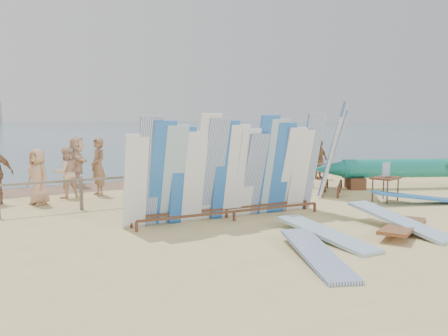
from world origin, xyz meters
TOP-DOWN VIEW (x-y plane):
  - ground at (0.00, 0.00)m, footprint 160.00×160.00m
  - wet_sand_strip at (0.00, 7.20)m, footprint 40.00×2.60m
  - fence at (0.00, 3.00)m, footprint 12.08×0.08m
  - main_surfboard_rack at (-1.19, -0.02)m, footprint 5.18×0.99m
  - side_surfboard_rack at (3.80, 1.79)m, footprint 2.37×2.28m
  - outrigger_canoe at (6.82, 1.16)m, footprint 6.78×3.59m
  - vendor_table at (4.01, -0.20)m, footprint 1.00×0.82m
  - flat_board_d at (4.53, -1.00)m, footprint 2.68×1.62m
  - flat_board_a at (-0.48, -2.56)m, footprint 0.71×2.73m
  - flat_board_b at (1.44, -2.79)m, footprint 0.76×2.72m
  - flat_board_c at (1.46, -2.91)m, footprint 2.63×1.80m
  - flat_board_e at (-1.57, -3.53)m, footprint 1.55×2.71m
  - beach_chair_left at (-0.63, 4.14)m, footprint 0.77×0.78m
  - beach_chair_right at (0.78, 3.82)m, footprint 0.74×0.75m
  - stroller at (1.08, 3.67)m, footprint 0.63×0.82m
  - beachgoer_4 at (-1.33, 4.49)m, footprint 0.89×1.10m
  - beachgoer_0 at (-4.85, 4.38)m, footprint 0.70×0.86m
  - beachgoer_10 at (5.69, 4.57)m, footprint 0.97×0.52m
  - beachgoer_8 at (4.23, 4.23)m, footprint 0.60×0.86m
  - beachgoer_2 at (-3.93, 5.13)m, footprint 0.82×0.51m
  - beachgoer_3 at (-0.69, 6.44)m, footprint 1.12×1.10m
  - beachgoer_1 at (-2.95, 5.10)m, footprint 0.44×0.70m
  - beachgoer_7 at (3.67, 6.60)m, footprint 0.46×0.66m
  - beachgoer_6 at (1.55, 4.06)m, footprint 0.81×0.41m
  - beachgoer_9 at (5.57, 5.83)m, footprint 0.60×1.14m
  - beachgoer_5 at (1.64, 5.72)m, footprint 0.90×1.49m
  - beachgoer_11 at (-3.03, 7.50)m, footprint 0.74×1.70m

SIDE VIEW (x-z plane):
  - ground at x=0.00m, z-range 0.00..0.00m
  - wet_sand_strip at x=0.00m, z-range -0.01..0.01m
  - flat_board_d at x=4.53m, z-range -0.19..0.19m
  - flat_board_a at x=-0.48m, z-range -0.12..0.12m
  - flat_board_b at x=1.44m, z-range -0.21..0.21m
  - flat_board_c at x=1.46m, z-range -0.12..0.12m
  - flat_board_e at x=-1.57m, z-range -0.11..0.11m
  - beach_chair_left at x=-0.63m, z-range -0.18..0.70m
  - beach_chair_right at x=0.78m, z-range -0.19..0.72m
  - vendor_table at x=4.01m, z-range -0.19..0.96m
  - stroller at x=1.08m, z-range -0.10..0.92m
  - fence at x=0.00m, z-range 0.18..1.08m
  - outrigger_canoe at x=6.82m, z-range 0.14..1.17m
  - beachgoer_5 at x=1.64m, z-range 0.00..1.53m
  - beachgoer_2 at x=-3.93m, z-range 0.00..1.56m
  - beachgoer_10 at x=5.69m, z-range 0.00..1.57m
  - beachgoer_0 at x=-4.85m, z-range 0.00..1.58m
  - beachgoer_8 at x=4.23m, z-range 0.00..1.60m
  - beachgoer_6 at x=1.55m, z-range 0.00..1.63m
  - beachgoer_7 at x=3.67m, z-range 0.00..1.65m
  - beachgoer_9 at x=5.57m, z-range 0.00..1.69m
  - beachgoer_3 at x=-0.69m, z-range 0.00..1.72m
  - beachgoer_4 at x=-1.33m, z-range 0.00..1.73m
  - beachgoer_11 at x=-3.03m, z-range 0.00..1.78m
  - beachgoer_1 at x=-2.95m, z-range 0.00..1.82m
  - main_surfboard_rack at x=-1.19m, z-range -0.13..2.43m
  - side_surfboard_rack at x=3.80m, z-range -0.15..2.80m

